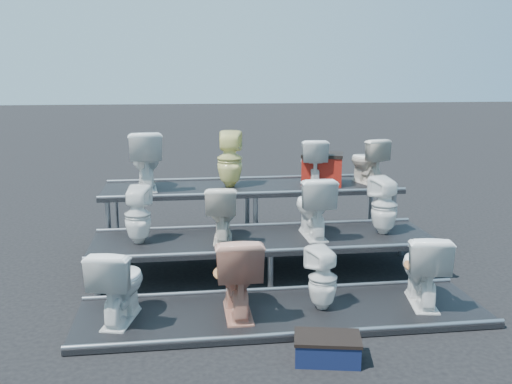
{
  "coord_description": "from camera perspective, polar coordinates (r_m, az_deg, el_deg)",
  "views": [
    {
      "loc": [
        -1.02,
        -6.72,
        2.47
      ],
      "look_at": [
        -0.09,
        0.1,
        1.02
      ],
      "focal_mm": 40.0,
      "sensor_mm": 36.0,
      "label": 1
    }
  ],
  "objects": [
    {
      "name": "toilet_11",
      "position": [
        8.57,
        11.06,
        3.1
      ],
      "size": [
        0.54,
        0.73,
        0.67
      ],
      "primitive_type": "imported",
      "rotation": [
        0.0,
        0.0,
        3.41
      ],
      "color": "beige",
      "rests_on": "tier_back"
    },
    {
      "name": "toilet_8",
      "position": [
        8.12,
        -11.0,
        3.15
      ],
      "size": [
        0.52,
        0.84,
        0.82
      ],
      "primitive_type": "imported",
      "rotation": [
        0.0,
        0.0,
        3.23
      ],
      "color": "white",
      "rests_on": "tier_back"
    },
    {
      "name": "red_crate",
      "position": [
        8.37,
        6.62,
        2.14
      ],
      "size": [
        0.68,
        0.6,
        0.41
      ],
      "primitive_type": "cube",
      "rotation": [
        0.0,
        0.0,
        -0.29
      ],
      "color": "maroon",
      "rests_on": "tier_back"
    },
    {
      "name": "toilet_3",
      "position": [
        6.3,
        16.33,
        -7.3
      ],
      "size": [
        0.57,
        0.84,
        0.78
      ],
      "primitive_type": "imported",
      "rotation": [
        0.0,
        0.0,
        2.96
      ],
      "color": "white",
      "rests_on": "tier_front"
    },
    {
      "name": "toilet_9",
      "position": [
        8.14,
        -2.64,
        3.3
      ],
      "size": [
        0.42,
        0.43,
        0.8
      ],
      "primitive_type": "imported",
      "rotation": [
        0.0,
        0.0,
        2.96
      ],
      "color": "#ECE68E",
      "rests_on": "tier_back"
    },
    {
      "name": "toilet_2",
      "position": [
        5.97,
        6.68,
        -8.57
      ],
      "size": [
        0.39,
        0.39,
        0.66
      ],
      "primitive_type": "imported",
      "rotation": [
        0.0,
        0.0,
        3.54
      ],
      "color": "white",
      "rests_on": "tier_front"
    },
    {
      "name": "tier_front",
      "position": [
        6.02,
        2.71,
        -12.01
      ],
      "size": [
        4.2,
        1.2,
        0.06
      ],
      "primitive_type": "cube",
      "color": "black",
      "rests_on": "ground"
    },
    {
      "name": "tier_back",
      "position": [
        8.33,
        -0.49,
        -2.29
      ],
      "size": [
        4.2,
        1.2,
        0.86
      ],
      "primitive_type": "cube",
      "color": "black",
      "rests_on": "ground"
    },
    {
      "name": "tier_mid",
      "position": [
        7.15,
        0.84,
        -6.37
      ],
      "size": [
        4.2,
        1.2,
        0.46
      ],
      "primitive_type": "cube",
      "color": "black",
      "rests_on": "ground"
    },
    {
      "name": "toilet_7",
      "position": [
        7.37,
        12.71,
        -1.32
      ],
      "size": [
        0.42,
        0.42,
        0.73
      ],
      "primitive_type": "imported",
      "rotation": [
        0.0,
        0.0,
        3.46
      ],
      "color": "white",
      "rests_on": "tier_mid"
    },
    {
      "name": "toilet_4",
      "position": [
        6.94,
        -11.73,
        -2.25
      ],
      "size": [
        0.37,
        0.38,
        0.69
      ],
      "primitive_type": "imported",
      "rotation": [
        0.0,
        0.0,
        2.92
      ],
      "color": "white",
      "rests_on": "tier_mid"
    },
    {
      "name": "toilet_6",
      "position": [
        7.1,
        5.72,
        -1.42
      ],
      "size": [
        0.44,
        0.76,
        0.77
      ],
      "primitive_type": "imported",
      "rotation": [
        0.0,
        0.0,
        3.16
      ],
      "color": "white",
      "rests_on": "tier_mid"
    },
    {
      "name": "toilet_0",
      "position": [
        5.82,
        -13.53,
        -8.88
      ],
      "size": [
        0.59,
        0.82,
        0.76
      ],
      "primitive_type": "imported",
      "rotation": [
        0.0,
        0.0,
        2.9
      ],
      "color": "white",
      "rests_on": "tier_front"
    },
    {
      "name": "toilet_5",
      "position": [
        6.94,
        -3.44,
        -2.06
      ],
      "size": [
        0.45,
        0.71,
        0.68
      ],
      "primitive_type": "imported",
      "rotation": [
        0.0,
        0.0,
        3.03
      ],
      "color": "beige",
      "rests_on": "tier_mid"
    },
    {
      "name": "toilet_1",
      "position": [
        5.79,
        -1.92,
        -8.21
      ],
      "size": [
        0.47,
        0.83,
        0.84
      ],
      "primitive_type": "imported",
      "rotation": [
        0.0,
        0.0,
        3.13
      ],
      "color": "tan",
      "rests_on": "tier_front"
    },
    {
      "name": "ground",
      "position": [
        7.23,
        0.83,
        -8.11
      ],
      "size": [
        80.0,
        80.0,
        0.0
      ],
      "primitive_type": "plane",
      "color": "black",
      "rests_on": "ground"
    },
    {
      "name": "toilet_10",
      "position": [
        8.34,
        5.65,
        3.04
      ],
      "size": [
        0.42,
        0.69,
        0.67
      ],
      "primitive_type": "imported",
      "rotation": [
        0.0,
        0.0,
        3.07
      ],
      "color": "white",
      "rests_on": "tier_back"
    },
    {
      "name": "step_stool",
      "position": [
        5.18,
        7.13,
        -15.41
      ],
      "size": [
        0.61,
        0.44,
        0.2
      ],
      "primitive_type": "cube",
      "rotation": [
        0.0,
        0.0,
        -0.21
      ],
      "color": "#0E1635",
      "rests_on": "ground"
    }
  ]
}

